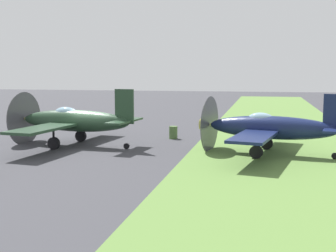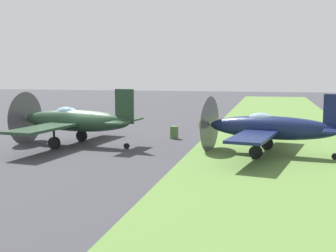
{
  "view_description": "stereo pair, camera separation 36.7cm",
  "coord_description": "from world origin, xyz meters",
  "views": [
    {
      "loc": [
        -26.3,
        -10.77,
        4.81
      ],
      "look_at": [
        -0.1,
        -5.05,
        1.48
      ],
      "focal_mm": 47.28,
      "sensor_mm": 36.0,
      "label": 1
    },
    {
      "loc": [
        -26.22,
        -11.12,
        4.81
      ],
      "look_at": [
        -0.1,
        -5.05,
        1.48
      ],
      "focal_mm": 47.28,
      "sensor_mm": 36.0,
      "label": 2
    }
  ],
  "objects": [
    {
      "name": "grass_verge",
      "position": [
        0.0,
        -11.94,
        0.0
      ],
      "size": [
        120.0,
        11.0,
        0.01
      ],
      "primitive_type": "cube",
      "color": "#567A38",
      "rests_on": "ground"
    },
    {
      "name": "airplane_lead",
      "position": [
        0.11,
        1.31,
        1.63
      ],
      "size": [
        10.97,
        8.71,
        3.89
      ],
      "rotation": [
        0.0,
        0.0,
        -0.12
      ],
      "color": "#233D28",
      "rests_on": "ground"
    },
    {
      "name": "fuel_drum",
      "position": [
        4.42,
        -4.45,
        0.45
      ],
      "size": [
        0.6,
        0.6,
        0.9
      ],
      "primitive_type": "cylinder",
      "color": "#476633",
      "rests_on": "ground"
    },
    {
      "name": "airplane_wingman",
      "position": [
        -0.26,
        -11.07,
        1.57
      ],
      "size": [
        10.58,
        8.44,
        3.74
      ],
      "rotation": [
        0.0,
        0.0,
        -0.19
      ],
      "color": "#141E47",
      "rests_on": "ground"
    },
    {
      "name": "ground_plane",
      "position": [
        0.0,
        0.0,
        0.0
      ],
      "size": [
        160.0,
        160.0,
        0.0
      ],
      "primitive_type": "plane",
      "color": "#38383D"
    },
    {
      "name": "ground_crew_chief",
      "position": [
        5.82,
        8.64,
        0.91
      ],
      "size": [
        0.58,
        0.38,
        1.73
      ],
      "rotation": [
        0.0,
        0.0,
        2.69
      ],
      "color": "#2D3342",
      "rests_on": "ground"
    }
  ]
}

